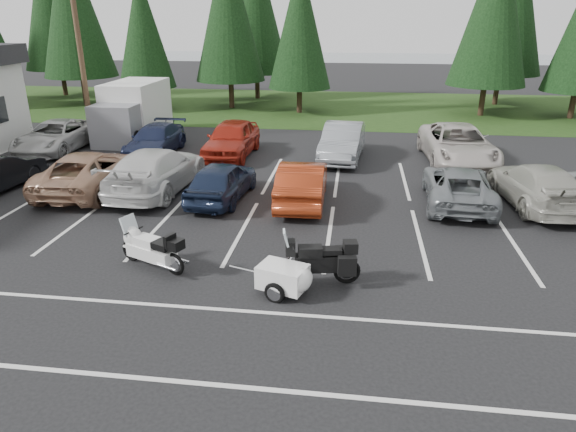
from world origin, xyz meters
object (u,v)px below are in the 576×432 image
(car_near_7, at_px, (537,185))
(car_far_1, at_px, (155,140))
(car_near_4, at_px, (222,181))
(touring_motorcycle, at_px, (151,245))
(adventure_motorcycle, at_px, (317,257))
(car_near_3, at_px, (156,170))
(car_far_2, at_px, (232,139))
(utility_pole, at_px, (80,48))
(car_near_6, at_px, (458,186))
(cargo_trailer, at_px, (283,280))
(car_near_5, at_px, (302,182))
(car_far_3, at_px, (342,142))
(car_near_2, at_px, (90,171))
(car_far_0, at_px, (56,136))
(box_truck, at_px, (129,112))
(car_far_4, at_px, (458,145))

(car_near_7, height_order, car_far_1, car_near_7)
(car_near_4, relative_size, car_near_7, 0.82)
(touring_motorcycle, distance_m, adventure_motorcycle, 4.36)
(car_near_3, bearing_deg, car_far_2, -104.17)
(car_far_1, bearing_deg, utility_pole, 152.35)
(car_near_6, bearing_deg, cargo_trailer, 56.78)
(utility_pole, height_order, car_far_1, utility_pole)
(utility_pole, distance_m, car_near_5, 15.09)
(car_far_3, height_order, cargo_trailer, car_far_3)
(car_near_2, height_order, car_far_0, car_near_2)
(car_near_3, height_order, car_near_7, car_near_3)
(box_truck, relative_size, car_near_5, 1.24)
(box_truck, xyz_separation_m, car_far_1, (2.43, -2.83, -0.77))
(car_far_3, bearing_deg, car_far_1, -173.52)
(car_far_3, height_order, adventure_motorcycle, car_far_3)
(box_truck, xyz_separation_m, cargo_trailer, (10.29, -15.09, -1.07))
(utility_pole, bearing_deg, car_near_5, -33.96)
(box_truck, height_order, car_near_6, box_truck)
(car_near_2, distance_m, adventure_motorcycle, 10.97)
(car_near_6, relative_size, car_far_1, 1.03)
(car_near_7, bearing_deg, touring_motorcycle, 23.44)
(car_near_2, distance_m, cargo_trailer, 10.72)
(car_near_5, xyz_separation_m, adventure_motorcycle, (0.97, -5.88, -0.01))
(car_near_7, xyz_separation_m, touring_motorcycle, (-11.48, -6.34, -0.07))
(cargo_trailer, bearing_deg, car_far_1, 140.86)
(car_far_0, bearing_deg, car_far_4, 0.14)
(box_truck, distance_m, car_far_4, 16.61)
(adventure_motorcycle, bearing_deg, car_near_2, 136.16)
(car_near_7, bearing_deg, car_near_3, -4.59)
(car_near_6, height_order, car_far_4, car_far_4)
(utility_pole, height_order, adventure_motorcycle, utility_pole)
(car_near_2, relative_size, car_far_1, 1.15)
(utility_pole, height_order, touring_motorcycle, utility_pole)
(touring_motorcycle, distance_m, cargo_trailer, 3.71)
(car_far_0, xyz_separation_m, car_far_3, (13.85, 0.32, 0.08))
(cargo_trailer, relative_size, adventure_motorcycle, 0.67)
(car_near_3, relative_size, cargo_trailer, 3.46)
(car_near_5, relative_size, car_far_2, 0.92)
(cargo_trailer, bearing_deg, adventure_motorcycle, 55.49)
(car_near_4, xyz_separation_m, adventure_motorcycle, (3.86, -5.79, 0.03))
(car_near_2, height_order, touring_motorcycle, car_near_2)
(car_near_3, height_order, car_near_4, car_near_3)
(car_near_2, distance_m, touring_motorcycle, 7.54)
(adventure_motorcycle, bearing_deg, car_near_4, 114.23)
(car_near_4, xyz_separation_m, car_far_2, (-1.06, 6.00, 0.12))
(car_far_1, distance_m, cargo_trailer, 14.57)
(car_near_4, bearing_deg, car_far_0, -26.26)
(utility_pole, bearing_deg, car_near_4, -41.87)
(car_near_3, bearing_deg, car_far_0, -33.67)
(car_far_1, bearing_deg, car_near_7, -17.62)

